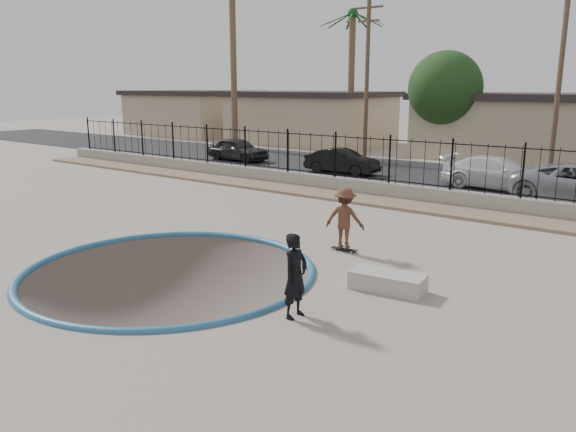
% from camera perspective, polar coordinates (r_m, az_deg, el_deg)
% --- Properties ---
extents(ground, '(120.00, 120.00, 2.20)m').
position_cam_1_polar(ground, '(24.33, 11.85, -0.11)').
color(ground, gray).
rests_on(ground, ground).
extents(bowl_pit, '(6.84, 6.84, 1.80)m').
position_cam_1_polar(bowl_pit, '(13.83, -11.92, -5.55)').
color(bowl_pit, '#4E413C').
rests_on(bowl_pit, ground).
extents(coping_ring, '(7.04, 7.04, 0.20)m').
position_cam_1_polar(coping_ring, '(13.83, -11.92, -5.55)').
color(coping_ring, '#275C81').
rests_on(coping_ring, ground).
extents(rock_strip, '(42.00, 1.60, 0.11)m').
position_cam_1_polar(rock_strip, '(21.64, 8.79, 1.50)').
color(rock_strip, '#967D62').
rests_on(rock_strip, ground).
extents(retaining_wall, '(42.00, 0.45, 0.60)m').
position_cam_1_polar(retaining_wall, '(22.55, 10.15, 2.56)').
color(retaining_wall, gray).
rests_on(retaining_wall, ground).
extents(fence, '(40.00, 0.04, 1.80)m').
position_cam_1_polar(fence, '(22.36, 10.28, 5.58)').
color(fence, black).
rests_on(fence, retaining_wall).
extents(street, '(90.00, 8.00, 0.04)m').
position_cam_1_polar(street, '(28.65, 16.27, 3.90)').
color(street, black).
rests_on(street, ground).
extents(house_west_far, '(10.60, 8.60, 3.90)m').
position_cam_1_polar(house_west_far, '(52.39, -9.61, 10.36)').
color(house_west_far, tan).
rests_on(house_west_far, ground).
extents(house_west, '(11.60, 8.60, 3.90)m').
position_cam_1_polar(house_west, '(43.89, 2.35, 10.02)').
color(house_west, tan).
rests_on(house_west, ground).
extents(house_center, '(10.60, 8.60, 3.90)m').
position_cam_1_polar(house_center, '(37.44, 21.78, 8.57)').
color(house_center, tan).
rests_on(house_center, ground).
extents(palm_left, '(2.30, 2.30, 11.30)m').
position_cam_1_polar(palm_left, '(40.15, -5.63, 18.22)').
color(palm_left, brown).
rests_on(palm_left, ground).
extents(palm_mid, '(2.30, 2.30, 9.30)m').
position_cam_1_polar(palm_mid, '(39.08, 6.52, 16.48)').
color(palm_mid, brown).
rests_on(palm_mid, ground).
extents(utility_pole_left, '(1.70, 0.24, 9.00)m').
position_cam_1_polar(utility_pole_left, '(32.68, 8.02, 13.62)').
color(utility_pole_left, '#473323').
rests_on(utility_pole_left, ground).
extents(utility_pole_mid, '(1.70, 0.24, 9.50)m').
position_cam_1_polar(utility_pole_mid, '(29.13, 25.92, 13.03)').
color(utility_pole_mid, '#473323').
rests_on(utility_pole_mid, ground).
extents(street_tree_left, '(4.32, 4.32, 6.36)m').
position_cam_1_polar(street_tree_left, '(35.00, 15.67, 12.39)').
color(street_tree_left, '#473323').
rests_on(street_tree_left, ground).
extents(skater, '(1.17, 0.84, 1.64)m').
position_cam_1_polar(skater, '(15.03, 5.79, -0.56)').
color(skater, brown).
rests_on(skater, ground).
extents(skateboard, '(0.75, 0.24, 0.06)m').
position_cam_1_polar(skateboard, '(15.23, 5.72, -3.37)').
color(skateboard, black).
rests_on(skateboard, ground).
extents(videographer, '(0.41, 0.61, 1.66)m').
position_cam_1_polar(videographer, '(10.72, 0.75, -6.10)').
color(videographer, black).
rests_on(videographer, ground).
extents(concrete_ledge, '(1.67, 0.89, 0.40)m').
position_cam_1_polar(concrete_ledge, '(12.46, 10.08, -6.59)').
color(concrete_ledge, '#A8A195').
rests_on(concrete_ledge, ground).
extents(car_a, '(3.90, 1.60, 1.32)m').
position_cam_1_polar(car_a, '(33.27, -5.11, 6.77)').
color(car_a, black).
rests_on(car_a, street).
extents(car_b, '(3.84, 1.54, 1.24)m').
position_cam_1_polar(car_b, '(28.31, 5.52, 5.56)').
color(car_b, black).
rests_on(car_b, street).
extents(car_c, '(4.78, 2.12, 1.36)m').
position_cam_1_polar(car_c, '(25.51, 20.55, 4.09)').
color(car_c, white).
rests_on(car_c, street).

